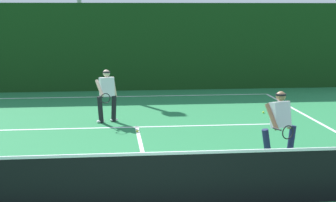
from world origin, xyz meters
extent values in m
cube|color=white|center=(0.00, 11.68, 0.00)|extent=(10.67, 0.10, 0.01)
cube|color=white|center=(0.00, 6.29, 0.00)|extent=(8.70, 0.10, 0.01)
cube|color=white|center=(0.00, 3.20, 0.00)|extent=(0.10, 6.40, 0.01)
cube|color=black|center=(0.00, 0.00, 0.46)|extent=(11.51, 0.02, 0.92)
cube|color=white|center=(0.00, 0.00, 0.94)|extent=(11.51, 0.03, 0.05)
cylinder|color=#1E234C|center=(3.18, 2.52, 0.39)|extent=(0.27, 0.22, 0.80)
cylinder|color=#1E234C|center=(2.58, 2.29, 0.39)|extent=(0.32, 0.24, 0.80)
ellipsoid|color=white|center=(3.18, 2.52, 0.04)|extent=(0.28, 0.20, 0.09)
ellipsoid|color=white|center=(2.58, 2.29, 0.04)|extent=(0.28, 0.20, 0.09)
cube|color=silver|center=(2.88, 2.40, 1.06)|extent=(0.49, 0.43, 0.58)
cylinder|color=#9E704C|center=(3.09, 2.49, 1.04)|extent=(0.18, 0.14, 0.61)
cylinder|color=#9E704C|center=(2.67, 2.32, 1.04)|extent=(0.25, 0.44, 0.54)
sphere|color=#9E704C|center=(2.88, 2.40, 1.46)|extent=(0.21, 0.21, 0.21)
cylinder|color=black|center=(2.88, 2.40, 1.50)|extent=(0.30, 0.30, 0.04)
cylinder|color=black|center=(2.72, 2.07, 0.83)|extent=(0.13, 0.25, 0.03)
torus|color=black|center=(2.84, 1.75, 0.83)|extent=(0.28, 0.13, 0.29)
cylinder|color=black|center=(-0.63, 7.14, 0.39)|extent=(0.21, 0.19, 0.78)
cylinder|color=black|center=(-1.02, 6.98, 0.39)|extent=(0.23, 0.20, 0.79)
ellipsoid|color=white|center=(-0.63, 7.14, 0.04)|extent=(0.28, 0.20, 0.09)
ellipsoid|color=white|center=(-1.02, 6.98, 0.04)|extent=(0.28, 0.20, 0.09)
cube|color=silver|center=(-0.82, 7.06, 1.05)|extent=(0.46, 0.38, 0.56)
cylinder|color=beige|center=(-0.62, 7.14, 1.03)|extent=(0.21, 0.16, 0.60)
cylinder|color=beige|center=(-1.03, 6.98, 1.03)|extent=(0.28, 0.51, 0.46)
sphere|color=beige|center=(-0.82, 7.06, 1.45)|extent=(0.21, 0.21, 0.21)
cylinder|color=black|center=(-0.82, 7.06, 1.48)|extent=(0.29, 0.29, 0.04)
cylinder|color=black|center=(-0.99, 6.73, 0.82)|extent=(0.13, 0.25, 0.03)
torus|color=black|center=(-0.86, 6.41, 0.82)|extent=(0.28, 0.13, 0.29)
sphere|color=#D1E033|center=(-0.02, 5.65, 0.03)|extent=(0.07, 0.07, 0.07)
sphere|color=#D1E033|center=(4.12, 7.89, 0.03)|extent=(0.07, 0.07, 0.07)
cube|color=#133813|center=(0.00, 13.22, 1.76)|extent=(23.56, 0.12, 3.51)
cylinder|color=#9EA39E|center=(-1.93, 14.17, 3.04)|extent=(0.18, 0.18, 6.09)
camera|label=1|loc=(-0.71, -8.59, 3.31)|focal=57.83mm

